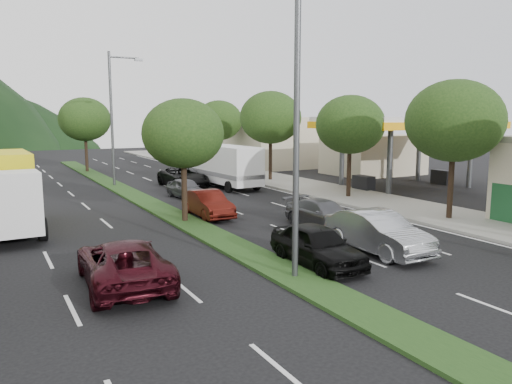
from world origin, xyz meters
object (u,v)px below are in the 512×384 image
tree_r_b (454,121)px  tree_r_d (271,118)px  tree_med_far (85,119)px  motorhome (223,165)px  suv_maroon (123,263)px  car_queue_d (183,177)px  tree_med_near (183,134)px  car_queue_a (317,245)px  sedan_silver (378,232)px  tree_r_c (350,125)px  box_truck (2,195)px  car_queue_e (186,188)px  car_queue_c (208,204)px  tree_r_e (219,120)px  streetlight_near (302,106)px  streetlight_mid (114,112)px  car_queue_b (324,214)px

tree_r_b → tree_r_d: (0.00, 18.00, 0.14)m
tree_med_far → motorhome: 17.03m
suv_maroon → car_queue_d: (9.56, 20.15, 0.03)m
tree_med_near → car_queue_a: (1.50, -9.15, -3.69)m
suv_maroon → car_queue_d: bearing=-111.2°
sedan_silver → car_queue_a: bearing=-172.9°
tree_r_c → car_queue_d: bearing=126.2°
tree_r_d → tree_med_far: tree_r_d is taller
tree_r_b → tree_r_c: tree_r_b is taller
tree_r_d → box_truck: 22.54m
car_queue_a → car_queue_e: bearing=86.6°
sedan_silver → suv_maroon: bearing=175.7°
tree_med_near → car_queue_c: 4.16m
tree_r_d → tree_r_e: (0.00, 10.00, -0.29)m
streetlight_near → car_queue_c: streetlight_near is taller
box_truck → suv_maroon: bearing=104.7°
tree_r_d → streetlight_mid: size_ratio=0.72×
tree_r_d → suv_maroon: (-17.04, -19.92, -4.45)m
tree_r_d → sedan_silver: (-7.40, -20.82, -4.38)m
tree_med_far → box_truck: (-7.99, -23.83, -3.30)m
tree_r_d → sedan_silver: bearing=-109.6°
tree_r_e → sedan_silver: (-7.40, -30.82, -4.09)m
tree_r_d → tree_med_near: (-12.00, -12.00, -0.75)m
tree_med_far → car_queue_e: size_ratio=1.86×
suv_maroon → tree_r_d: bearing=-126.4°
streetlight_mid → car_queue_d: bearing=-32.7°
car_queue_a → car_queue_d: (3.02, 21.37, 0.02)m
tree_r_c → suv_maroon: size_ratio=1.24×
sedan_silver → box_truck: (-12.59, 10.99, 0.91)m
tree_r_d → streetlight_mid: 12.18m
tree_med_far → box_truck: 25.35m
sedan_silver → car_queue_b: size_ratio=1.09×
car_queue_b → box_truck: size_ratio=0.60×
car_queue_b → car_queue_d: (-0.95, 16.37, 0.11)m
tree_r_b → box_truck: size_ratio=0.94×
tree_med_near → streetlight_near: streetlight_near is taller
tree_r_c → tree_r_d: size_ratio=0.90×
car_queue_b → car_queue_e: size_ratio=1.20×
tree_med_far → suv_maroon: (-5.04, -33.92, -4.28)m
suv_maroon → car_queue_e: (7.87, 15.15, -0.09)m
streetlight_mid → car_queue_d: 7.04m
tree_med_near → car_queue_e: size_ratio=1.61×
suv_maroon → motorhome: (12.28, 18.88, 0.93)m
car_queue_d → streetlight_mid: bearing=146.1°
tree_r_b → car_queue_d: tree_r_b is taller
suv_maroon → sedan_silver: bearing=178.8°
suv_maroon → car_queue_a: car_queue_a is taller
streetlight_near → motorhome: bearing=71.4°
car_queue_a → tree_med_far: bearing=93.7°
tree_r_b → tree_med_near: bearing=153.4°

